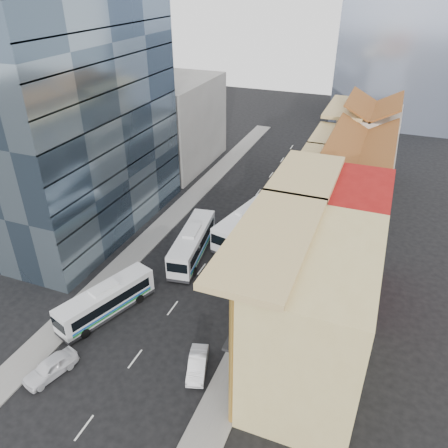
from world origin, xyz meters
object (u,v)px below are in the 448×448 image
at_px(sedan_right, 198,364).
at_px(bus_left_far, 192,243).
at_px(office_tower, 76,111).
at_px(bus_left_near, 106,300).
at_px(shophouse_tan, 314,317).
at_px(bus_right, 247,222).
at_px(sedan_left, 50,367).

bearing_deg(sedan_right, bus_left_far, 99.23).
xyz_separation_m(office_tower, bus_left_near, (11.50, -13.92, -13.38)).
bearing_deg(bus_left_near, bus_left_far, 92.76).
bearing_deg(shophouse_tan, bus_left_far, 143.01).
xyz_separation_m(bus_left_near, sedan_right, (11.00, -3.22, -0.94)).
xyz_separation_m(shophouse_tan, sedan_right, (-8.50, -3.14, -5.32)).
relative_size(bus_left_far, bus_right, 0.94).
bearing_deg(sedan_right, sedan_left, -173.70).
relative_size(office_tower, sedan_left, 6.59).
relative_size(office_tower, bus_left_near, 2.97).
relative_size(bus_left_near, bus_left_far, 0.90).
bearing_deg(bus_right, sedan_right, -69.23).
height_order(sedan_left, sedan_right, sedan_left).
xyz_separation_m(office_tower, bus_left_far, (15.00, -1.95, -13.21)).
bearing_deg(bus_right, sedan_left, -93.93).
height_order(bus_right, sedan_right, bus_right).
bearing_deg(office_tower, bus_right, 13.46).
distance_m(shophouse_tan, bus_left_far, 20.47).
height_order(office_tower, bus_left_near, office_tower).
bearing_deg(sedan_left, bus_left_near, 106.78).
distance_m(bus_right, sedan_left, 27.69).
relative_size(bus_left_far, sedan_right, 2.71).
bearing_deg(office_tower, sedan_right, -37.30).
bearing_deg(shophouse_tan, sedan_left, -157.97).
relative_size(shophouse_tan, sedan_left, 3.07).
distance_m(bus_left_far, sedan_left, 20.27).
height_order(shophouse_tan, bus_left_near, shophouse_tan).
relative_size(office_tower, sedan_right, 7.30).
xyz_separation_m(bus_left_far, bus_right, (4.37, 6.58, 0.12)).
bearing_deg(shophouse_tan, sedan_right, -159.72).
distance_m(office_tower, bus_left_near, 22.47).
bearing_deg(bus_left_far, office_tower, 164.27).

